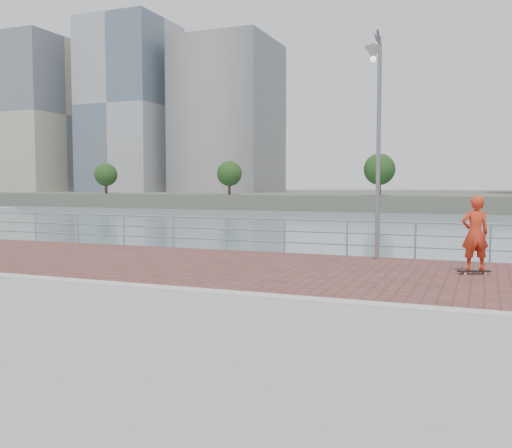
% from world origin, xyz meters
% --- Properties ---
extents(water, '(400.00, 400.00, 0.00)m').
position_xyz_m(water, '(0.00, 0.00, -2.00)').
color(water, slate).
rests_on(water, ground).
extents(seawall, '(40.00, 24.00, 2.00)m').
position_xyz_m(seawall, '(0.00, -5.00, -1.00)').
color(seawall, gray).
rests_on(seawall, ground).
extents(brick_lane, '(40.00, 6.80, 0.02)m').
position_xyz_m(brick_lane, '(0.00, 3.60, 0.01)').
color(brick_lane, brown).
rests_on(brick_lane, seawall).
extents(curb, '(40.00, 0.40, 0.06)m').
position_xyz_m(curb, '(0.00, 0.00, 0.03)').
color(curb, '#B7B5AD').
rests_on(curb, seawall).
extents(far_shore, '(320.00, 95.00, 2.50)m').
position_xyz_m(far_shore, '(0.00, 122.50, -0.75)').
color(far_shore, '#4C5142').
rests_on(far_shore, ground).
extents(guardrail, '(39.06, 0.06, 1.13)m').
position_xyz_m(guardrail, '(0.00, 7.00, 0.69)').
color(guardrail, '#8C9EA8').
rests_on(guardrail, brick_lane).
extents(street_lamp, '(0.46, 1.33, 6.29)m').
position_xyz_m(street_lamp, '(2.04, 6.04, 4.47)').
color(street_lamp, gray).
rests_on(street_lamp, brick_lane).
extents(skateboard, '(0.80, 0.48, 0.09)m').
position_xyz_m(skateboard, '(4.76, 4.57, 0.09)').
color(skateboard, black).
rests_on(skateboard, brick_lane).
extents(skateboarder, '(0.79, 0.66, 1.85)m').
position_xyz_m(skateboarder, '(4.76, 4.57, 1.03)').
color(skateboarder, red).
rests_on(skateboarder, skateboard).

